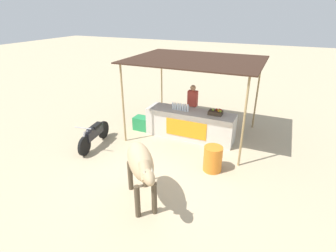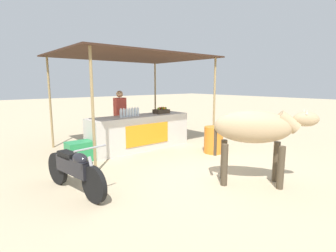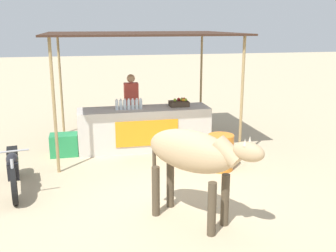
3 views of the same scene
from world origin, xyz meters
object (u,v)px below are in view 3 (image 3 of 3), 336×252
fruit_crate (179,103)px  water_barrel (221,152)px  cooler_box (64,145)px  stall_counter (144,129)px  motorcycle_parked (13,167)px  cow (194,155)px  vendor_behind_counter (132,107)px

fruit_crate → water_barrel: bearing=-76.5°
cooler_box → fruit_crate: bearing=3.4°
stall_counter → motorcycle_parked: size_ratio=1.67×
cow → motorcycle_parked: cow is taller
water_barrel → motorcycle_parked: bearing=-177.1°
cooler_box → water_barrel: water_barrel is taller
stall_counter → fruit_crate: size_ratio=6.82×
vendor_behind_counter → cooler_box: size_ratio=2.75×
stall_counter → cooler_box: bearing=-176.9°
cooler_box → vendor_behind_counter: bearing=27.7°
fruit_crate → motorcycle_parked: 3.99m
stall_counter → cooler_box: stall_counter is taller
stall_counter → cow: size_ratio=1.85×
motorcycle_parked → stall_counter: bearing=35.8°
vendor_behind_counter → fruit_crate: bearing=-33.7°
stall_counter → fruit_crate: bearing=4.0°
vendor_behind_counter → cow: 4.38m
water_barrel → stall_counter: bearing=127.0°
cooler_box → water_barrel: 3.46m
water_barrel → cow: (-1.12, -1.93, 0.67)m
fruit_crate → cooler_box: (-2.66, -0.16, -0.79)m
stall_counter → cow: bearing=-87.7°
stall_counter → cow: (0.14, -3.61, 0.55)m
vendor_behind_counter → cow: size_ratio=1.02×
stall_counter → cow: cow is taller
vendor_behind_counter → cooler_box: (-1.62, -0.85, -0.61)m
fruit_crate → cooler_box: size_ratio=0.73×
cow → motorcycle_parked: (-2.73, 1.74, -0.60)m
water_barrel → cooler_box: bearing=152.8°
cooler_box → cow: (1.95, -3.51, 0.79)m
stall_counter → cooler_box: (-1.81, -0.10, -0.24)m
fruit_crate → vendor_behind_counter: size_ratio=0.27×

